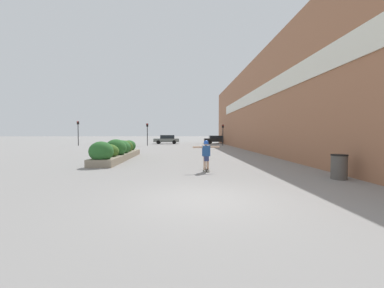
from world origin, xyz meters
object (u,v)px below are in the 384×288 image
skateboarder (206,152)px  car_leftmost (167,139)px  trash_bin (339,167)px  car_center_left (275,139)px  traffic_light_far_left (78,129)px  car_center_right (218,139)px  skateboard (206,170)px  traffic_light_left (147,130)px  traffic_light_right (223,131)px

skateboarder → car_leftmost: car_leftmost is taller
trash_bin → car_center_left: size_ratio=0.25×
car_leftmost → traffic_light_far_left: 14.05m
car_leftmost → car_center_right: car_leftmost is taller
skateboard → traffic_light_far_left: (-16.43, 26.10, 2.35)m
traffic_light_left → traffic_light_far_left: 10.21m
car_leftmost → traffic_light_left: 7.26m
trash_bin → car_center_right: bearing=90.2°
traffic_light_left → car_center_right: bearing=30.6°
trash_bin → car_center_right: (-0.15, 34.22, 0.27)m
skateboarder → traffic_light_far_left: size_ratio=0.39×
car_leftmost → traffic_light_far_left: (-12.60, -6.00, 1.64)m
car_center_left → traffic_light_right: (-9.93, -5.91, 1.35)m
skateboarder → traffic_light_left: bearing=95.3°
skateboard → traffic_light_right: size_ratio=0.19×
car_leftmost → traffic_light_right: size_ratio=1.41×
car_center_left → traffic_light_right: bearing=-59.3°
traffic_light_far_left → traffic_light_right: bearing=-1.9°
car_center_left → traffic_light_left: (-20.97, -5.90, 1.45)m
traffic_light_right → traffic_light_far_left: 21.24m
car_center_left → traffic_light_left: size_ratio=1.23×
traffic_light_far_left → car_center_right: bearing=15.5°
traffic_light_left → traffic_light_right: 11.04m
trash_bin → traffic_light_left: traffic_light_left is taller
traffic_light_left → traffic_light_right: size_ratio=1.05×
car_leftmost → traffic_light_right: traffic_light_right is taller
skateboard → traffic_light_right: bearing=70.8°
skateboarder → car_center_left: bearing=56.3°
trash_bin → traffic_light_far_left: (-21.49, 28.31, 1.92)m
car_leftmost → traffic_light_right: 11.00m
car_leftmost → car_center_left: (18.56, -0.79, -0.01)m
traffic_light_left → skateboarder: bearing=-76.2°
car_leftmost → car_center_right: (8.75, -0.09, -0.01)m
car_leftmost → traffic_light_far_left: traffic_light_far_left is taller
traffic_light_left → traffic_light_far_left: bearing=176.1°
skateboarder → traffic_light_right: traffic_light_right is taller
skateboard → traffic_light_left: bearing=95.3°
skateboard → car_leftmost: size_ratio=0.14×
trash_bin → car_center_left: bearing=73.9°
skateboarder → car_leftmost: (-3.83, 32.10, -0.16)m
skateboard → traffic_light_left: 26.25m
skateboarder → traffic_light_left: traffic_light_left is taller
skateboard → traffic_light_far_left: size_ratio=0.17×
car_leftmost → traffic_light_left: (-2.41, -6.69, 1.44)m
skateboard → car_center_left: size_ratio=0.15×
traffic_light_left → traffic_light_far_left: traffic_light_far_left is taller
skateboarder → car_leftmost: bearing=88.3°
skateboarder → car_center_left: 34.61m
traffic_light_right → skateboard: bearing=-100.7°
car_center_left → car_center_right: (-9.81, 0.70, -0.00)m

